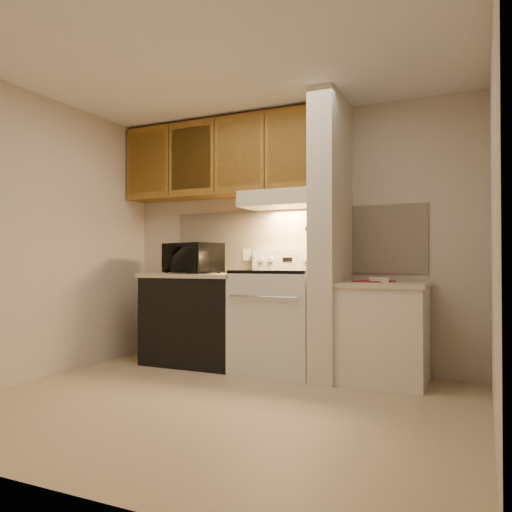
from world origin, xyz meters
The scene contains 50 objects.
floor centered at (0.00, 0.00, 0.00)m, with size 3.60×3.60×0.00m, color tan.
ceiling centered at (0.00, 0.00, 2.50)m, with size 3.60×3.60×0.00m, color white.
wall_back centered at (0.00, 1.50, 1.25)m, with size 3.60×0.02×2.50m, color beige.
wall_left centered at (-1.80, 0.00, 1.25)m, with size 0.02×3.00×2.50m, color beige.
wall_right centered at (1.80, 0.00, 1.25)m, with size 0.02×3.00×2.50m, color beige.
backsplash centered at (0.00, 1.49, 1.24)m, with size 2.60×0.02×0.63m, color #F7E5C8.
range_body centered at (0.00, 1.16, 0.46)m, with size 0.76×0.65×0.92m, color silver.
oven_window centered at (0.00, 0.84, 0.50)m, with size 0.50×0.01×0.30m, color black.
oven_handle centered at (0.00, 0.80, 0.72)m, with size 0.02×0.02×0.65m, color silver.
cooktop centered at (0.00, 1.16, 0.94)m, with size 0.74×0.64×0.03m, color black.
range_backguard centered at (0.00, 1.44, 1.05)m, with size 0.76×0.08×0.20m, color silver.
range_display centered at (0.00, 1.40, 1.05)m, with size 0.10×0.01×0.04m, color black.
range_knob_left_outer centered at (-0.28, 1.40, 1.05)m, with size 0.05×0.05×0.02m, color silver.
range_knob_left_inner centered at (-0.18, 1.40, 1.05)m, with size 0.05×0.05×0.02m, color silver.
range_knob_right_inner centered at (0.18, 1.40, 1.05)m, with size 0.05×0.05×0.02m, color silver.
range_knob_right_outer centered at (0.28, 1.40, 1.05)m, with size 0.05×0.05×0.02m, color silver.
dishwasher_front centered at (-0.88, 1.17, 0.43)m, with size 1.00×0.63×0.87m, color black.
left_countertop centered at (-0.88, 1.17, 0.89)m, with size 1.04×0.67×0.04m, color beige.
spoon_rest centered at (-0.48, 1.36, 0.92)m, with size 0.21×0.07×0.01m, color black.
teal_jar centered at (-0.83, 1.22, 0.96)m, with size 0.08×0.08×0.09m, color #206F62.
outlet centered at (-0.48, 1.48, 1.10)m, with size 0.08×0.01×0.12m, color silver.
microwave centered at (-0.93, 1.15, 1.06)m, with size 0.55×0.37×0.30m, color black.
partition_pillar centered at (0.51, 1.15, 1.25)m, with size 0.22×0.70×2.50m, color beige.
pillar_trim centered at (0.39, 1.15, 1.30)m, with size 0.01×0.70×0.04m, color olive.
knife_strip centered at (0.39, 1.10, 1.32)m, with size 0.02×0.42×0.04m, color black.
knife_blade_a centered at (0.38, 0.95, 1.22)m, with size 0.01×0.04×0.16m, color silver.
knife_handle_a centered at (0.38, 0.95, 1.37)m, with size 0.02×0.02×0.10m, color black.
knife_blade_b centered at (0.38, 1.03, 1.21)m, with size 0.01×0.04×0.18m, color silver.
knife_handle_b centered at (0.38, 1.01, 1.37)m, with size 0.02×0.02×0.10m, color black.
knife_blade_c centered at (0.38, 1.11, 1.20)m, with size 0.01×0.04×0.20m, color silver.
knife_handle_c centered at (0.38, 1.11, 1.37)m, with size 0.02×0.02×0.10m, color black.
knife_blade_d centered at (0.38, 1.18, 1.22)m, with size 0.01×0.04×0.16m, color silver.
knife_handle_d centered at (0.38, 1.19, 1.37)m, with size 0.02×0.02×0.10m, color black.
knife_blade_e centered at (0.38, 1.26, 1.21)m, with size 0.01×0.04×0.18m, color silver.
knife_handle_e centered at (0.38, 1.26, 1.37)m, with size 0.02×0.02×0.10m, color black.
oven_mitt centered at (0.38, 1.32, 1.21)m, with size 0.03×0.11×0.27m, color gray.
right_cab_base centered at (0.97, 1.15, 0.40)m, with size 0.70×0.60×0.81m, color silver.
right_countertop centered at (0.97, 1.15, 0.83)m, with size 0.74×0.64×0.04m, color beige.
red_folder centered at (0.87, 1.25, 0.86)m, with size 0.24×0.32×0.01m, color #AB232E.
white_box centered at (0.92, 1.19, 0.87)m, with size 0.15×0.10×0.04m, color white.
range_hood centered at (0.00, 1.28, 1.62)m, with size 0.78×0.44×0.15m, color silver.
hood_lip centered at (0.00, 1.07, 1.58)m, with size 0.78×0.04×0.06m, color silver.
upper_cabinets centered at (-0.69, 1.32, 2.08)m, with size 2.18×0.33×0.77m, color olive.
cab_door_a centered at (-1.51, 1.17, 2.08)m, with size 0.46×0.01×0.63m, color olive.
cab_gap_a centered at (-1.23, 1.16, 2.08)m, with size 0.01×0.01×0.73m, color black.
cab_door_b centered at (-0.96, 1.17, 2.08)m, with size 0.46×0.01×0.63m, color olive.
cab_gap_b centered at (-0.69, 1.16, 2.08)m, with size 0.01×0.01×0.73m, color black.
cab_door_c centered at (-0.42, 1.17, 2.08)m, with size 0.46×0.01×0.63m, color olive.
cab_gap_c centered at (-0.14, 1.16, 2.08)m, with size 0.01×0.01×0.73m, color black.
cab_door_d centered at (0.13, 1.17, 2.08)m, with size 0.46×0.01×0.63m, color olive.
Camera 1 is at (1.76, -3.15, 1.02)m, focal length 35.00 mm.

